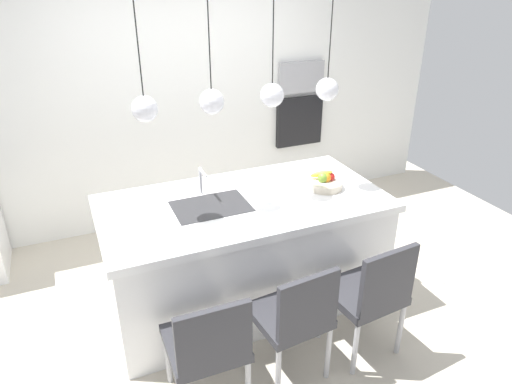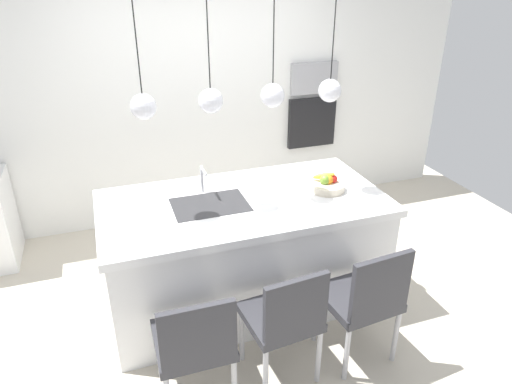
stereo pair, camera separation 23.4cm
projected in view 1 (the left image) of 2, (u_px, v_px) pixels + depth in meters
floor at (245, 296)px, 3.95m from camera, size 6.60×6.60×0.00m
back_wall at (183, 99)px, 4.75m from camera, size 6.00×0.10×2.60m
kitchen_island at (245, 250)px, 3.75m from camera, size 2.18×1.11×0.91m
sink_basin at (211, 207)px, 3.46m from camera, size 0.56×0.40×0.02m
faucet at (201, 178)px, 3.57m from camera, size 0.02×0.17×0.22m
fruit_bowl at (325, 183)px, 3.73m from camera, size 0.27×0.27×0.16m
microwave at (301, 77)px, 5.10m from camera, size 0.54×0.08×0.34m
oven at (299, 121)px, 5.32m from camera, size 0.56×0.08×0.56m
chair_near at (208, 344)px, 2.77m from camera, size 0.47×0.48×0.87m
chair_middle at (295, 315)px, 2.97m from camera, size 0.48×0.48×0.89m
chair_far at (370, 292)px, 3.16m from camera, size 0.50×0.50×0.92m
pendant_light_left at (145, 108)px, 2.97m from camera, size 0.17×0.17×0.77m
pendant_light_center_left at (212, 101)px, 3.13m from camera, size 0.17×0.17×0.77m
pendant_light_center_right at (272, 95)px, 3.29m from camera, size 0.17×0.17×0.77m
pendant_light_right at (327, 89)px, 3.45m from camera, size 0.17×0.17×0.77m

